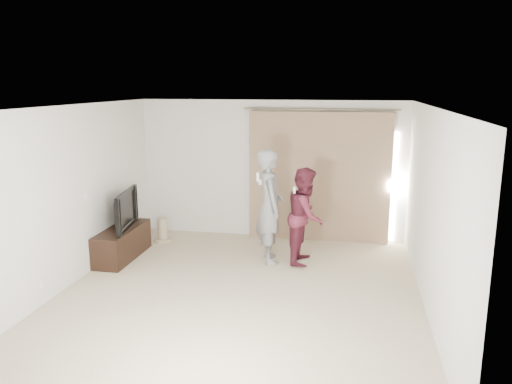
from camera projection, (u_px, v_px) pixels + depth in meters
The scene contains 10 objects.
floor at pixel (240, 293), 7.04m from camera, with size 5.50×5.50×0.00m, color tan.
wall_back at pixel (271, 170), 9.40m from camera, with size 5.00×0.04×2.60m, color silver.
wall_left at pixel (71, 196), 7.22m from camera, with size 0.04×5.50×2.60m.
ceiling at pixel (238, 107), 6.49m from camera, with size 5.00×5.50×0.01m, color silver.
curtain at pixel (319, 177), 9.19m from camera, with size 2.80×0.11×2.46m.
tv_console at pixel (122, 243), 8.41m from camera, with size 0.47×1.35×0.52m, color black.
tv at pixel (120, 210), 8.29m from camera, with size 1.12×0.15×0.64m, color black.
scratching_post at pixel (163, 232), 9.32m from camera, with size 0.33×0.33×0.44m.
person_man at pixel (270, 206), 8.14m from camera, with size 0.64×0.79×1.87m.
person_woman at pixel (306, 216), 8.11m from camera, with size 0.65×0.80×1.58m.
Camera 1 is at (1.47, -6.41, 2.90)m, focal length 35.00 mm.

